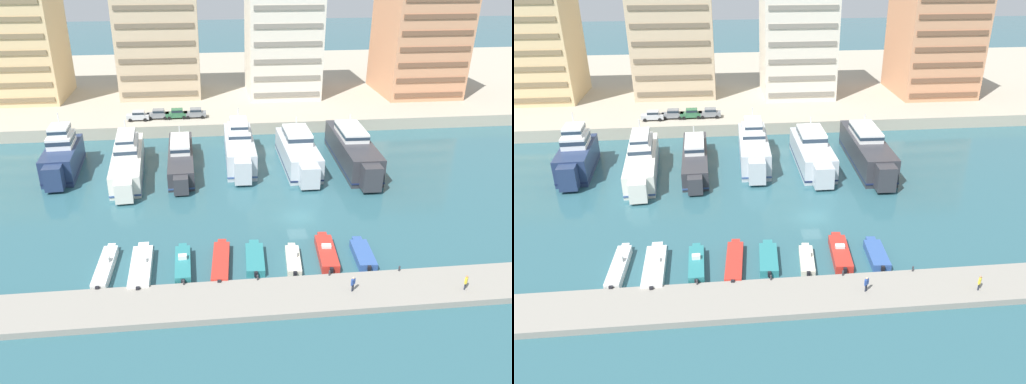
% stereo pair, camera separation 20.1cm
% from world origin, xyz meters
% --- Properties ---
extents(ground_plane, '(400.00, 400.00, 0.00)m').
position_xyz_m(ground_plane, '(0.00, 0.00, 0.00)').
color(ground_plane, '#2D5B66').
extents(quay_promenade, '(180.00, 70.00, 2.22)m').
position_xyz_m(quay_promenade, '(0.00, 66.94, 1.11)').
color(quay_promenade, '#ADA38E').
rests_on(quay_promenade, ground).
extents(pier_dock, '(120.00, 5.78, 0.69)m').
position_xyz_m(pier_dock, '(0.00, -16.38, 0.35)').
color(pier_dock, gray).
rests_on(pier_dock, ground).
extents(yacht_navy_far_left, '(5.22, 15.29, 8.89)m').
position_xyz_m(yacht_navy_far_left, '(-33.09, 17.93, 2.63)').
color(yacht_navy_far_left, navy).
rests_on(yacht_navy_far_left, ground).
extents(yacht_ivory_left, '(5.59, 21.47, 7.67)m').
position_xyz_m(yacht_ivory_left, '(-23.24, 16.56, 2.16)').
color(yacht_ivory_left, silver).
rests_on(yacht_ivory_left, ground).
extents(yacht_charcoal_mid_left, '(4.30, 20.40, 5.96)m').
position_xyz_m(yacht_charcoal_mid_left, '(-15.29, 17.74, 1.68)').
color(yacht_charcoal_mid_left, '#333338').
rests_on(yacht_charcoal_mid_left, ground).
extents(yacht_silver_center_left, '(4.79, 18.87, 8.31)m').
position_xyz_m(yacht_silver_center_left, '(-6.03, 19.20, 2.47)').
color(yacht_silver_center_left, silver).
rests_on(yacht_silver_center_left, ground).
extents(yacht_silver_center, '(5.00, 18.81, 7.19)m').
position_xyz_m(yacht_silver_center, '(3.04, 16.89, 2.21)').
color(yacht_silver_center, silver).
rests_on(yacht_silver_center, ground).
extents(yacht_charcoal_center_right, '(5.33, 22.15, 7.31)m').
position_xyz_m(yacht_charcoal_center_right, '(11.72, 16.53, 2.35)').
color(yacht_charcoal_center_right, '#333338').
rests_on(yacht_charcoal_center_right, ground).
extents(motorboat_white_far_left, '(1.74, 8.33, 1.54)m').
position_xyz_m(motorboat_white_far_left, '(-22.57, -9.50, 0.50)').
color(motorboat_white_far_left, white).
rests_on(motorboat_white_far_left, ground).
extents(motorboat_white_left, '(2.32, 8.66, 1.43)m').
position_xyz_m(motorboat_white_left, '(-18.77, -9.96, 0.53)').
color(motorboat_white_left, white).
rests_on(motorboat_white_left, ground).
extents(motorboat_teal_mid_left, '(1.79, 7.13, 1.56)m').
position_xyz_m(motorboat_teal_mid_left, '(-14.37, -9.94, 0.57)').
color(motorboat_teal_mid_left, teal).
rests_on(motorboat_teal_mid_left, ground).
extents(motorboat_red_center_left, '(2.34, 8.27, 0.89)m').
position_xyz_m(motorboat_red_center_left, '(-10.32, -9.76, 0.45)').
color(motorboat_red_center_left, red).
rests_on(motorboat_red_center_left, ground).
extents(motorboat_teal_center, '(2.35, 6.72, 0.86)m').
position_xyz_m(motorboat_teal_center, '(-6.58, -9.44, 0.41)').
color(motorboat_teal_center, teal).
rests_on(motorboat_teal_center, ground).
extents(motorboat_cream_center_right, '(2.04, 6.05, 1.30)m').
position_xyz_m(motorboat_cream_center_right, '(-2.43, -10.06, 0.40)').
color(motorboat_cream_center_right, beige).
rests_on(motorboat_cream_center_right, ground).
extents(motorboat_red_mid_right, '(2.45, 7.61, 1.34)m').
position_xyz_m(motorboat_red_mid_right, '(1.47, -9.22, 0.50)').
color(motorboat_red_mid_right, red).
rests_on(motorboat_red_mid_right, ground).
extents(motorboat_blue_right, '(2.26, 6.38, 0.89)m').
position_xyz_m(motorboat_blue_right, '(5.42, -9.87, 0.44)').
color(motorboat_blue_right, '#33569E').
rests_on(motorboat_blue_right, ground).
extents(car_silver_far_left, '(4.10, 1.92, 1.80)m').
position_xyz_m(car_silver_far_left, '(-23.56, 35.97, 3.19)').
color(car_silver_far_left, '#B7BCC1').
rests_on(car_silver_far_left, quay_promenade).
extents(car_grey_left, '(4.13, 1.98, 1.80)m').
position_xyz_m(car_grey_left, '(-19.92, 36.60, 3.19)').
color(car_grey_left, slate).
rests_on(car_grey_left, quay_promenade).
extents(car_green_mid_left, '(4.14, 2.00, 1.80)m').
position_xyz_m(car_green_mid_left, '(-16.50, 36.54, 3.19)').
color(car_green_mid_left, '#2D6642').
rests_on(car_green_mid_left, quay_promenade).
extents(car_grey_center_left, '(4.12, 1.96, 1.80)m').
position_xyz_m(car_grey_center_left, '(-13.02, 36.56, 3.19)').
color(car_grey_center_left, slate).
rests_on(car_grey_center_left, quay_promenade).
extents(apartment_block_far_left, '(18.06, 16.14, 23.94)m').
position_xyz_m(apartment_block_far_left, '(-49.13, 54.65, 13.24)').
color(apartment_block_far_left, '#E0BC84').
rests_on(apartment_block_far_left, quay_promenade).
extents(apartment_block_left, '(17.10, 12.97, 26.03)m').
position_xyz_m(apartment_block_left, '(-20.23, 54.73, 14.30)').
color(apartment_block_left, '#C6AD89').
rests_on(apartment_block_left, quay_promenade).
extents(apartment_block_mid_left, '(15.14, 14.63, 29.47)m').
position_xyz_m(apartment_block_mid_left, '(5.77, 52.21, 16.02)').
color(apartment_block_mid_left, silver).
rests_on(apartment_block_mid_left, quay_promenade).
extents(apartment_block_center_left, '(16.19, 17.34, 23.98)m').
position_xyz_m(apartment_block_center_left, '(35.08, 50.71, 13.26)').
color(apartment_block_center_left, tan).
rests_on(apartment_block_center_left, quay_promenade).
extents(pedestrian_near_edge, '(0.46, 0.52, 1.65)m').
position_xyz_m(pedestrian_near_edge, '(13.39, -17.47, 1.67)').
color(pedestrian_near_edge, '#282D3D').
rests_on(pedestrian_near_edge, pier_dock).
extents(pedestrian_mid_deck, '(0.52, 0.46, 1.66)m').
position_xyz_m(pedestrian_mid_deck, '(2.31, -16.54, 1.67)').
color(pedestrian_mid_deck, '#282D3D').
rests_on(pedestrian_mid_deck, pier_dock).
extents(bollard_west, '(0.20, 0.20, 0.61)m').
position_xyz_m(bollard_west, '(-14.19, -13.74, 1.02)').
color(bollard_west, '#2D2D33').
rests_on(bollard_west, pier_dock).
extents(bollard_west_mid, '(0.20, 0.20, 0.61)m').
position_xyz_m(bollard_west_mid, '(-6.76, -13.74, 1.02)').
color(bollard_west_mid, '#2D2D33').
rests_on(bollard_west_mid, pier_dock).
extents(bollard_east_mid, '(0.20, 0.20, 0.61)m').
position_xyz_m(bollard_east_mid, '(0.68, -13.74, 1.02)').
color(bollard_east_mid, '#2D2D33').
rests_on(bollard_east_mid, pier_dock).
extents(bollard_east, '(0.20, 0.20, 0.61)m').
position_xyz_m(bollard_east, '(8.11, -13.74, 1.02)').
color(bollard_east, '#2D2D33').
rests_on(bollard_east, pier_dock).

